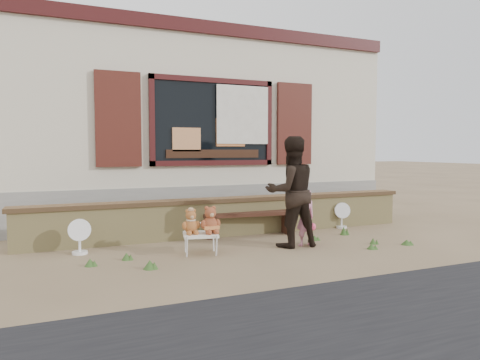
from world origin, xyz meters
name	(u,v)px	position (x,y,z in m)	size (l,w,h in m)	color
ground	(255,246)	(0.00, 0.00, 0.00)	(80.00, 80.00, 0.00)	brown
shopfront	(180,130)	(0.00, 4.49, 2.00)	(8.04, 5.13, 4.00)	#C1B49C
brick_wall	(231,216)	(0.00, 1.00, 0.34)	(7.10, 0.36, 0.67)	tan
bench	(249,218)	(0.25, 0.80, 0.31)	(1.67, 0.50, 0.42)	#321A11
folding_chair	(201,235)	(-0.93, -0.15, 0.27)	(0.57, 0.53, 0.30)	white
teddy_bear_left	(191,221)	(-1.06, -0.12, 0.48)	(0.27, 0.23, 0.36)	brown
teddy_bear_right	(210,219)	(-0.79, -0.18, 0.50)	(0.29, 0.26, 0.40)	brown
child	(305,218)	(0.76, -0.25, 0.44)	(0.32, 0.21, 0.89)	pink
adult	(291,192)	(0.52, -0.21, 0.86)	(0.83, 0.65, 1.71)	black
fan_left	(79,236)	(-2.54, 0.52, 0.26)	(0.32, 0.22, 0.52)	white
fan_right	(342,215)	(2.21, 0.80, 0.25)	(0.32, 0.21, 0.50)	silver
grass_tufts	(275,247)	(0.16, -0.37, 0.05)	(4.87, 1.21, 0.15)	#355823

